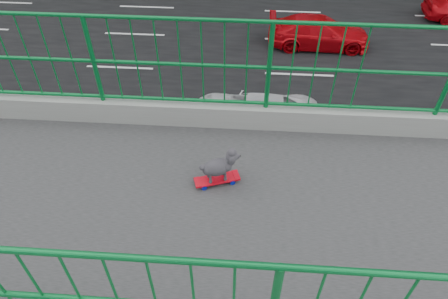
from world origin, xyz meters
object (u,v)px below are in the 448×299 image
car_5 (21,169)px  skateboard (217,180)px  car_3 (319,32)px  poodle (219,166)px  car_6 (251,116)px

car_5 → skateboard: bearing=50.5°
skateboard → car_3: bearing=148.9°
poodle → car_6: size_ratio=0.09×
car_5 → car_6: size_ratio=0.92×
car_5 → car_6: 7.93m
car_5 → car_6: (-3.20, 7.26, -0.06)m
poodle → car_3: bearing=148.9°
skateboard → poodle: bearing=90.0°
skateboard → car_6: skateboard is taller
car_3 → car_5: (9.60, -10.31, 0.06)m
car_3 → skateboard: bearing=167.0°
car_6 → skateboard: bearing=-3.0°
car_6 → car_5: bearing=-66.2°
poodle → car_5: poodle is taller
skateboard → car_3: skateboard is taller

